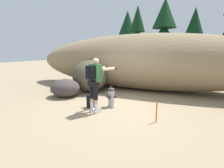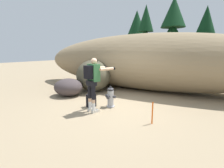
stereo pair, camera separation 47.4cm
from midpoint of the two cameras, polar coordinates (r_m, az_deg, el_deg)
The scene contains 13 objects.
ground_plane at distance 5.99m, azimuth 2.16°, elevation -7.81°, with size 56.00×56.00×0.04m, color #998466.
dirt_embankment at distance 8.79m, azimuth 12.70°, elevation 7.29°, with size 12.68×3.20×2.78m, color #897556.
fire_hydrant at distance 5.87m, azimuth 1.81°, elevation -4.60°, with size 0.39×0.34×0.73m.
utility_worker at distance 5.25m, azimuth -3.72°, elevation 1.99°, with size 0.68×1.04×1.71m.
spare_backpack at distance 5.94m, azimuth -4.74°, elevation -5.64°, with size 0.35×0.35×0.47m.
boulder_large at distance 8.24m, azimuth -4.65°, elevation 2.82°, with size 1.90×1.64×1.50m, color #484534.
boulder_mid at distance 8.81m, azimuth -13.55°, elevation -0.17°, with size 0.91×0.99×0.52m, color #4E3630.
boulder_small at distance 7.54m, azimuth -12.78°, elevation -1.06°, with size 1.16×1.25×0.75m, color #3F3637.
pine_tree_far_left at distance 17.23m, azimuth 9.03°, elevation 14.53°, with size 2.73×2.73×5.75m.
pine_tree_left at distance 13.86m, azimuth 12.17°, elevation 15.47°, with size 1.85×1.85×5.38m.
pine_tree_center at distance 13.04m, azimuth 20.76°, elevation 15.89°, with size 2.57×2.57×5.55m.
pine_tree_right at distance 15.19m, azimuth 29.56°, elevation 13.07°, with size 2.10×2.10×5.27m.
survey_stake at distance 4.72m, azimuth 16.32°, elevation -9.40°, with size 0.04×0.04×0.60m, color #E55914.
Camera 2 is at (2.88, -4.90, 1.90)m, focal length 27.12 mm.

